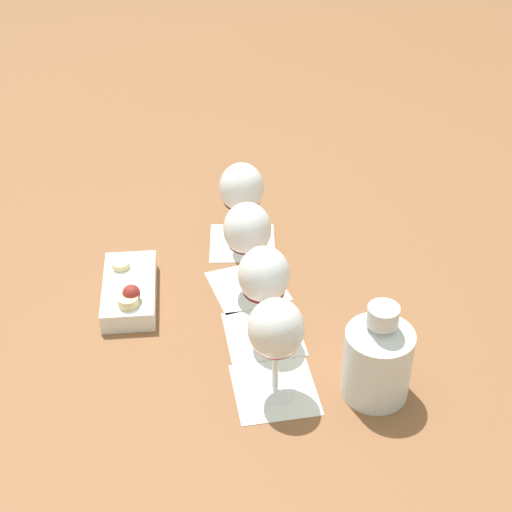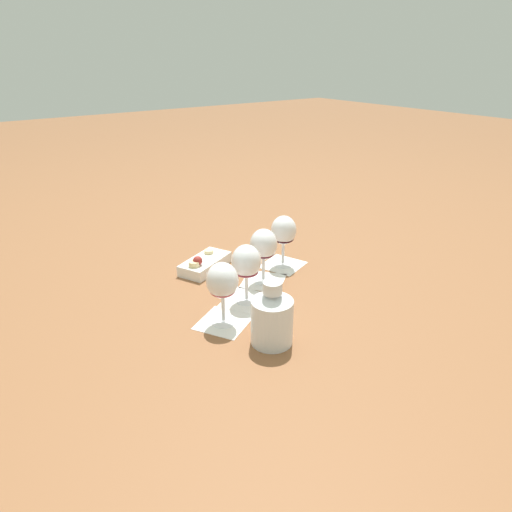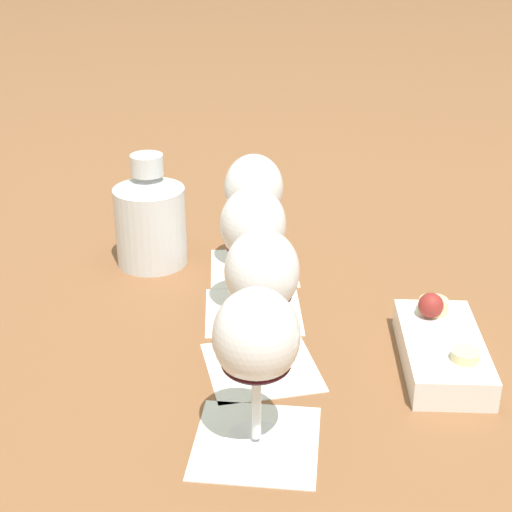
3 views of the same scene
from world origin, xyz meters
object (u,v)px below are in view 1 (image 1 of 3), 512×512
object	(u,v)px
ceramic_vase	(378,357)
wine_glass_2	(247,233)
wine_glass_3	(242,191)
snack_dish	(130,290)
wine_glass_1	(264,279)
wine_glass_0	(276,333)

from	to	relation	value
ceramic_vase	wine_glass_2	bearing A→B (deg)	56.70
wine_glass_3	snack_dish	size ratio (longest dim) A/B	0.83
wine_glass_1	wine_glass_3	size ratio (longest dim) A/B	1.00
wine_glass_0	snack_dish	xyz separation A→B (m)	(0.11, 0.28, -0.09)
wine_glass_1	ceramic_vase	world-z (taller)	wine_glass_1
wine_glass_1	wine_glass_2	bearing A→B (deg)	31.57
wine_glass_3	snack_dish	distance (m)	0.25
wine_glass_3	snack_dish	xyz separation A→B (m)	(-0.21, 0.12, -0.09)
wine_glass_0	wine_glass_2	world-z (taller)	same
wine_glass_3	snack_dish	bearing A→B (deg)	151.10
wine_glass_0	wine_glass_1	distance (m)	0.12
wine_glass_0	ceramic_vase	xyz separation A→B (m)	(0.04, -0.13, -0.04)
wine_glass_0	wine_glass_3	bearing A→B (deg)	27.59
wine_glass_0	wine_glass_2	size ratio (longest dim) A/B	1.00
wine_glass_2	wine_glass_3	bearing A→B (deg)	24.44
wine_glass_1	wine_glass_2	size ratio (longest dim) A/B	1.00
wine_glass_0	wine_glass_1	world-z (taller)	same
ceramic_vase	snack_dish	xyz separation A→B (m)	(0.07, 0.42, -0.05)
wine_glass_1	wine_glass_0	bearing A→B (deg)	-153.12
wine_glass_0	wine_glass_1	size ratio (longest dim) A/B	1.00
wine_glass_0	wine_glass_3	xyz separation A→B (m)	(0.32, 0.17, 0.00)
wine_glass_1	ceramic_vase	distance (m)	0.20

